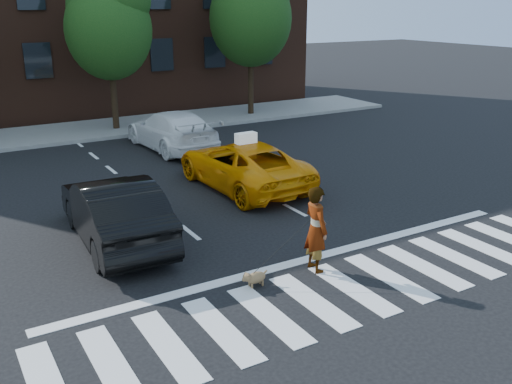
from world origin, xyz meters
TOP-DOWN VIEW (x-y plane):
  - ground at (0.00, 0.00)m, footprint 120.00×120.00m
  - crosswalk at (0.00, 0.00)m, footprint 13.00×2.40m
  - stop_line at (0.00, 1.60)m, footprint 12.00×0.30m
  - sidewalk_far at (0.00, 17.50)m, footprint 30.00×4.00m
  - tree_mid at (0.53, 17.00)m, footprint 3.69×3.69m
  - tree_right at (7.53, 17.00)m, footprint 4.00×4.00m
  - taxi at (1.40, 7.00)m, footprint 2.56×5.29m
  - black_sedan at (-3.36, 4.79)m, footprint 1.93×4.94m
  - white_suv at (1.40, 12.71)m, footprint 2.33×5.28m
  - woman at (-0.14, 1.10)m, footprint 0.51×0.73m
  - dog at (-1.67, 1.10)m, footprint 0.60×0.23m
  - taxi_sign at (1.40, 6.80)m, footprint 0.66×0.30m

SIDE VIEW (x-z plane):
  - ground at x=0.00m, z-range 0.00..0.00m
  - crosswalk at x=0.00m, z-range 0.00..0.01m
  - stop_line at x=0.00m, z-range 0.00..0.01m
  - sidewalk_far at x=0.00m, z-range 0.00..0.15m
  - dog at x=-1.67m, z-range 0.03..0.37m
  - taxi at x=1.40m, z-range 0.00..1.45m
  - white_suv at x=1.40m, z-range 0.00..1.51m
  - black_sedan at x=-3.36m, z-range 0.00..1.60m
  - woman at x=-0.14m, z-range 0.00..1.90m
  - taxi_sign at x=1.40m, z-range 1.45..1.77m
  - tree_mid at x=0.53m, z-range 1.30..8.40m
  - tree_right at x=7.53m, z-range 1.41..9.11m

